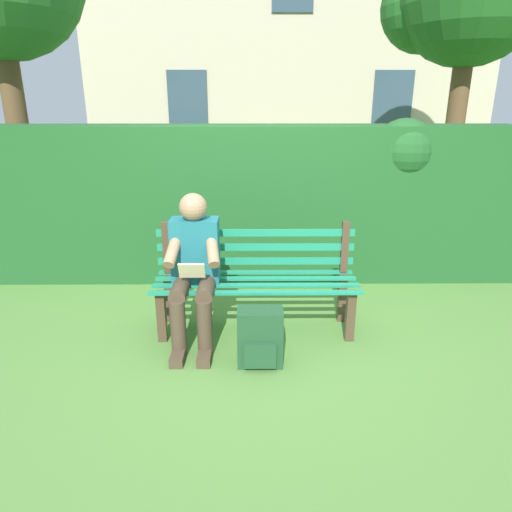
# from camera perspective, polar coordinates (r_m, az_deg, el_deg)

# --- Properties ---
(ground) EXTENTS (60.00, 60.00, 0.00)m
(ground) POSITION_cam_1_polar(r_m,az_deg,el_deg) (3.91, -0.01, -9.30)
(ground) COLOR #517F38
(park_bench) EXTENTS (1.68, 0.51, 0.90)m
(park_bench) POSITION_cam_1_polar(r_m,az_deg,el_deg) (3.79, -0.02, -2.72)
(park_bench) COLOR #4C3828
(park_bench) RESTS_ON ground
(person_seated) EXTENTS (0.44, 0.73, 1.18)m
(person_seated) POSITION_cam_1_polar(r_m,az_deg,el_deg) (3.59, -7.84, -1.15)
(person_seated) COLOR #1E6672
(person_seated) RESTS_ON ground
(hedge_backdrop) EXTENTS (6.24, 0.78, 1.70)m
(hedge_backdrop) POSITION_cam_1_polar(r_m,az_deg,el_deg) (4.93, -3.84, 7.10)
(hedge_backdrop) COLOR #1E5123
(hedge_backdrop) RESTS_ON ground
(building_facade) EXTENTS (9.39, 3.28, 6.91)m
(building_facade) POSITION_cam_1_polar(r_m,az_deg,el_deg) (12.68, 3.89, 26.11)
(building_facade) COLOR #BCAD93
(building_facade) RESTS_ON ground
(backpack) EXTENTS (0.33, 0.26, 0.44)m
(backpack) POSITION_cam_1_polar(r_m,az_deg,el_deg) (3.35, 0.52, -10.29)
(backpack) COLOR #1E4728
(backpack) RESTS_ON ground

